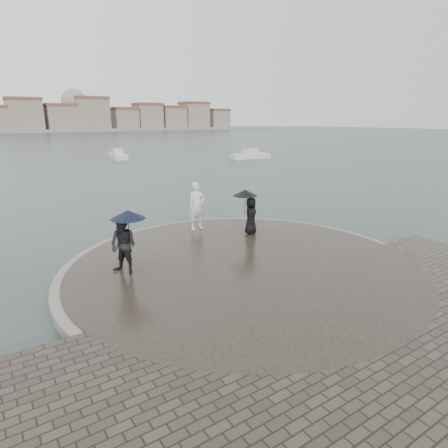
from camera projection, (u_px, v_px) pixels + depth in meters
ground at (320, 314)px, 10.32m from camera, size 400.00×400.00×0.00m
kerb_ring at (244, 268)px, 13.09m from camera, size 12.50×12.50×0.32m
quay_tip at (244, 267)px, 13.08m from camera, size 11.90×11.90×0.36m
statue at (197, 206)px, 16.70m from camera, size 0.78×0.52×2.15m
visitor_left at (124, 238)px, 11.91m from camera, size 1.37×1.25×2.04m
visitor_right at (249, 208)px, 16.00m from camera, size 1.25×1.10×1.95m
boats at (124, 163)px, 42.21m from camera, size 41.45×20.92×1.50m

